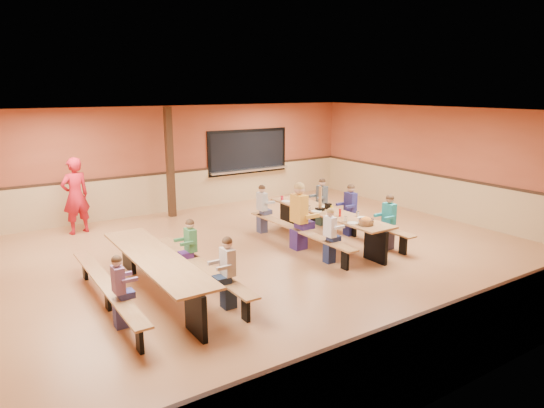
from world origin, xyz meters
TOP-DOWN VIEW (x-y plane):
  - ground at (0.00, 0.00)m, footprint 12.00×12.00m
  - room_envelope at (0.00, 0.00)m, footprint 12.04×10.04m
  - kitchen_pass_through at (2.60, 4.96)m, footprint 2.78×0.28m
  - structural_post at (-0.20, 4.40)m, footprint 0.18×0.18m
  - cafeteria_table_main at (1.88, 0.22)m, footprint 1.91×3.70m
  - cafeteria_table_second at (-2.48, -0.57)m, footprint 1.91×3.70m
  - seated_child_white_left at (1.06, -0.85)m, footprint 0.33×0.27m
  - seated_adult_yellow at (1.06, 0.20)m, footprint 0.49×0.40m
  - seated_child_grey_left at (1.06, 1.71)m, footprint 0.35×0.29m
  - seated_child_teal_right at (2.71, -0.88)m, footprint 0.37×0.30m
  - seated_child_navy_right at (2.71, 0.36)m, footprint 0.38×0.31m
  - seated_child_char_right at (2.71, 1.44)m, footprint 0.37×0.30m
  - seated_child_purple_sec at (-3.31, -1.27)m, footprint 0.32×0.26m
  - seated_child_green_sec at (-1.66, -0.13)m, footprint 0.34×0.27m
  - seated_child_tan_sec at (-1.66, -1.56)m, footprint 0.35×0.29m
  - standing_woman at (-2.74, 4.14)m, footprint 0.77×0.61m
  - punch_pitcher at (1.90, 1.31)m, footprint 0.16×0.16m
  - chip_bowl at (1.80, -1.10)m, footprint 0.32×0.32m
  - napkin_dispenser at (2.03, 0.38)m, footprint 0.10×0.14m
  - condiment_mustard at (1.84, 0.02)m, footprint 0.06×0.06m
  - condiment_ketchup at (1.81, -0.29)m, footprint 0.06×0.06m
  - table_paddle at (1.78, 0.37)m, footprint 0.16×0.16m
  - place_settings at (1.88, 0.22)m, footprint 0.65×3.30m

SIDE VIEW (x-z plane):
  - ground at x=0.00m, z-range 0.00..0.00m
  - cafeteria_table_main at x=1.88m, z-range 0.16..0.90m
  - cafeteria_table_second at x=-2.48m, z-range 0.16..0.90m
  - seated_child_purple_sec at x=-3.31m, z-range 0.00..1.11m
  - seated_child_white_left at x=1.06m, z-range 0.00..1.13m
  - seated_child_green_sec at x=-1.66m, z-range 0.00..1.14m
  - seated_child_grey_left at x=1.06m, z-range 0.00..1.17m
  - seated_child_tan_sec at x=-1.66m, z-range 0.00..1.18m
  - seated_child_teal_right at x=2.71m, z-range 0.00..1.21m
  - seated_child_char_right at x=2.71m, z-range 0.00..1.21m
  - seated_child_navy_right at x=2.71m, z-range 0.00..1.24m
  - room_envelope at x=0.00m, z-range -0.82..2.20m
  - seated_adult_yellow at x=1.06m, z-range 0.00..1.47m
  - place_settings at x=1.88m, z-range 0.74..0.85m
  - napkin_dispenser at x=2.03m, z-range 0.74..0.87m
  - chip_bowl at x=1.80m, z-range 0.74..0.89m
  - condiment_mustard at x=1.84m, z-range 0.74..0.91m
  - condiment_ketchup at x=1.81m, z-range 0.74..0.91m
  - punch_pitcher at x=1.90m, z-range 0.74..0.96m
  - table_paddle at x=1.78m, z-range 0.60..1.16m
  - standing_woman at x=-2.74m, z-range 0.00..1.87m
  - kitchen_pass_through at x=2.60m, z-range 0.80..2.18m
  - structural_post at x=-0.20m, z-range 0.00..3.00m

